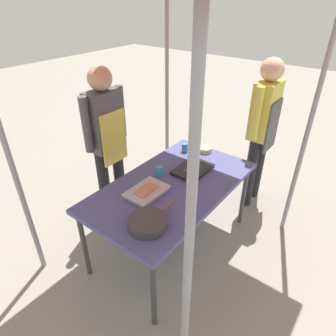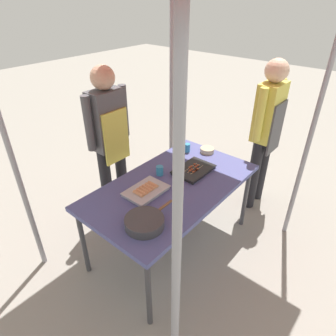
{
  "view_description": "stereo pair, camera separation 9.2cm",
  "coord_description": "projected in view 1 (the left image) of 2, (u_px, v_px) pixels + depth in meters",
  "views": [
    {
      "loc": [
        -1.73,
        -1.29,
        2.24
      ],
      "look_at": [
        0.0,
        0.05,
        0.9
      ],
      "focal_mm": 31.45,
      "sensor_mm": 36.0,
      "label": 1
    },
    {
      "loc": [
        -1.67,
        -1.36,
        2.24
      ],
      "look_at": [
        0.0,
        0.05,
        0.9
      ],
      "focal_mm": 31.45,
      "sensor_mm": 36.0,
      "label": 2
    }
  ],
  "objects": [
    {
      "name": "stall_canopy",
      "position": [
        174.0,
        0.0,
        1.87
      ],
      "size": [
        2.1,
        1.8,
        2.29
      ],
      "color": "gray",
      "rests_on": "ground"
    },
    {
      "name": "tray_meat_skewers",
      "position": [
        193.0,
        169.0,
        2.8
      ],
      "size": [
        0.39,
        0.27,
        0.04
      ],
      "color": "black",
      "rests_on": "stall_table"
    },
    {
      "name": "cooking_wok",
      "position": [
        148.0,
        222.0,
        2.13
      ],
      "size": [
        0.45,
        0.29,
        0.07
      ],
      "color": "#38383A",
      "rests_on": "stall_table"
    },
    {
      "name": "condiment_bowl",
      "position": [
        205.0,
        149.0,
        3.13
      ],
      "size": [
        0.15,
        0.15,
        0.05
      ],
      "primitive_type": "cylinder",
      "color": "#BFB28C",
      "rests_on": "stall_table"
    },
    {
      "name": "drink_cup_by_wok",
      "position": [
        185.0,
        147.0,
        3.12
      ],
      "size": [
        0.06,
        0.06,
        0.09
      ],
      "primitive_type": "cylinder",
      "color": "#338CBF",
      "rests_on": "stall_table"
    },
    {
      "name": "vendor_woman",
      "position": [
        107.0,
        135.0,
        2.93
      ],
      "size": [
        0.52,
        0.23,
        1.66
      ],
      "rotation": [
        0.0,
        0.0,
        3.14
      ],
      "color": "black",
      "rests_on": "ground"
    },
    {
      "name": "ground_plane",
      "position": [
        172.0,
        244.0,
        3.01
      ],
      "size": [
        18.0,
        18.0,
        0.0
      ],
      "primitive_type": "plane",
      "color": "gray"
    },
    {
      "name": "drink_cup_near_edge",
      "position": [
        159.0,
        171.0,
        2.72
      ],
      "size": [
        0.07,
        0.07,
        0.09
      ],
      "primitive_type": "cylinder",
      "color": "#338CBF",
      "rests_on": "stall_table"
    },
    {
      "name": "stall_table",
      "position": [
        172.0,
        189.0,
        2.64
      ],
      "size": [
        1.6,
        0.9,
        0.75
      ],
      "color": "#4C518C",
      "rests_on": "ground"
    },
    {
      "name": "customer_nearby",
      "position": [
        263.0,
        124.0,
        3.14
      ],
      "size": [
        0.52,
        0.24,
        1.68
      ],
      "color": "black",
      "rests_on": "ground"
    },
    {
      "name": "tray_grilled_sausages",
      "position": [
        147.0,
        191.0,
        2.49
      ],
      "size": [
        0.36,
        0.25,
        0.05
      ],
      "color": "#ADADB2",
      "rests_on": "stall_table"
    }
  ]
}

